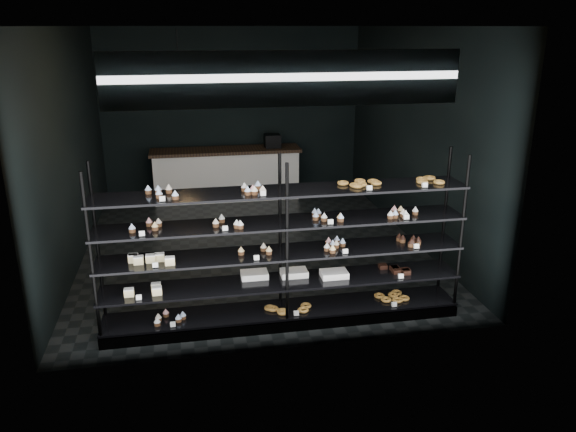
{
  "coord_description": "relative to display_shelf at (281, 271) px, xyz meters",
  "views": [
    {
      "loc": [
        -0.94,
        -8.05,
        3.21
      ],
      "look_at": [
        0.2,
        -1.9,
        1.08
      ],
      "focal_mm": 35.0,
      "sensor_mm": 36.0,
      "label": 1
    }
  ],
  "objects": [
    {
      "name": "signage",
      "position": [
        -0.02,
        -0.48,
        2.12
      ],
      "size": [
        3.3,
        0.05,
        0.5
      ],
      "color": "#120E46",
      "rests_on": "room"
    },
    {
      "name": "service_counter",
      "position": [
        -0.2,
        4.95,
        -0.13
      ],
      "size": [
        2.84,
        0.65,
        1.23
      ],
      "color": "silver",
      "rests_on": "room"
    },
    {
      "name": "pendant_lamp",
      "position": [
        -0.99,
        1.61,
        1.82
      ],
      "size": [
        0.33,
        0.33,
        0.9
      ],
      "color": "black",
      "rests_on": "room"
    },
    {
      "name": "room",
      "position": [
        -0.02,
        2.45,
        0.97
      ],
      "size": [
        5.01,
        6.01,
        3.2
      ],
      "color": "black",
      "rests_on": "ground"
    },
    {
      "name": "display_shelf",
      "position": [
        0.0,
        0.0,
        0.0
      ],
      "size": [
        4.0,
        0.5,
        1.91
      ],
      "color": "black",
      "rests_on": "room"
    }
  ]
}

